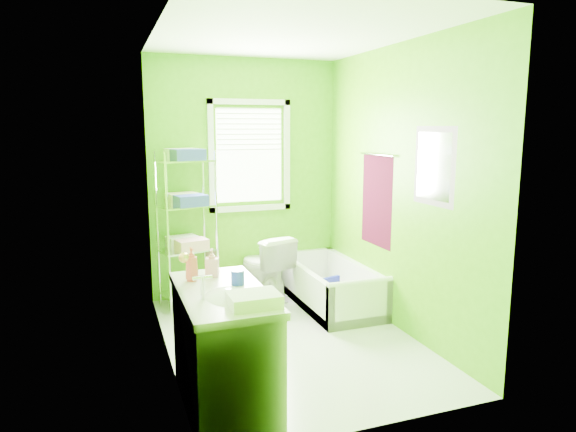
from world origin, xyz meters
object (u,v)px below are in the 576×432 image
object	(u,v)px
wire_shelf_unit	(188,212)
toilet	(264,267)
vanity	(224,345)
bathtub	(330,291)

from	to	relation	value
wire_shelf_unit	toilet	bearing A→B (deg)	-3.39
toilet	vanity	bearing A→B (deg)	50.56
bathtub	wire_shelf_unit	world-z (taller)	wire_shelf_unit
bathtub	vanity	distance (m)	2.21
toilet	vanity	xyz separation A→B (m)	(-0.90, -2.02, 0.08)
toilet	vanity	distance (m)	2.22
toilet	wire_shelf_unit	size ratio (longest dim) A/B	0.44
bathtub	toilet	distance (m)	0.76
bathtub	wire_shelf_unit	distance (m)	1.71
toilet	vanity	world-z (taller)	vanity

